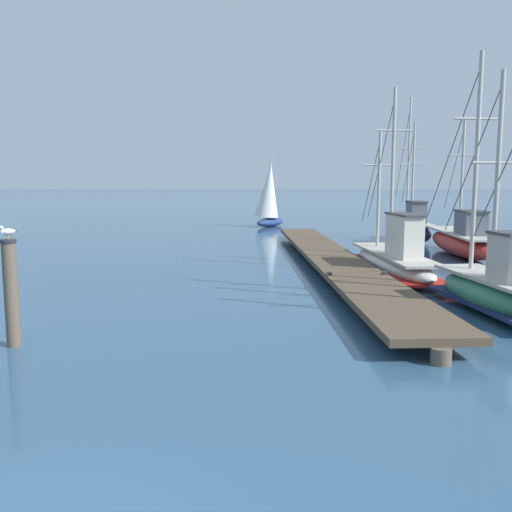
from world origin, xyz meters
The scene contains 8 objects.
floating_dock centered at (4.18, 16.54, 0.36)m, with size 3.34×22.07×0.53m.
fishing_boat_0 centered at (6.14, 14.88, 0.58)m, with size 2.10×7.49×6.18m.
fishing_boat_1 centered at (7.36, 9.37, 0.65)m, with size 2.08×6.34×6.29m.
fishing_boat_2 centered at (9.24, 24.98, 0.72)m, with size 1.68×7.51×7.45m.
fishing_boat_3 centered at (9.99, 19.68, 0.64)m, with size 1.75×7.09×5.62m.
mooring_piling centered at (-2.87, 6.51, 1.06)m, with size 0.30×0.30×2.05m.
perched_seagull centered at (-2.87, 6.51, 2.20)m, with size 0.27×0.34×0.26m.
distant_sailboat centered at (1.81, 34.25, 2.08)m, with size 2.61×3.37×4.80m.
Camera 1 is at (2.05, -3.58, 3.13)m, focal length 38.86 mm.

